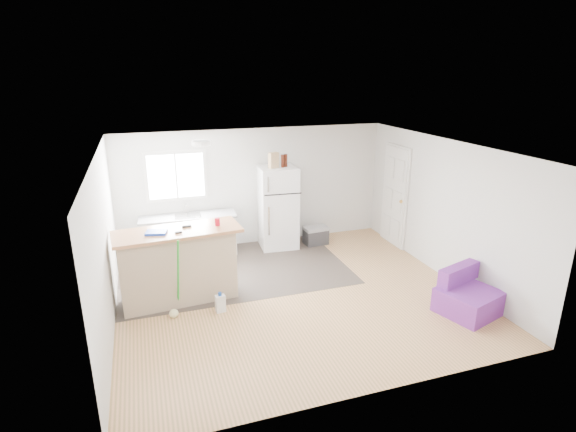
# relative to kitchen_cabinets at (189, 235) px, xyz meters

# --- Properties ---
(room) EXTENTS (5.51, 5.01, 2.41)m
(room) POSITION_rel_kitchen_cabinets_xyz_m (1.41, -2.21, 0.78)
(room) COLOR olive
(room) RESTS_ON ground
(vinyl_zone) EXTENTS (4.05, 2.50, 0.00)m
(vinyl_zone) POSITION_rel_kitchen_cabinets_xyz_m (0.69, -0.96, -0.42)
(vinyl_zone) COLOR #342C27
(vinyl_zone) RESTS_ON floor
(window) EXTENTS (1.18, 0.06, 0.98)m
(window) POSITION_rel_kitchen_cabinets_xyz_m (-0.14, 0.27, 1.13)
(window) COLOR white
(window) RESTS_ON back_wall
(interior_door) EXTENTS (0.11, 0.92, 2.10)m
(interior_door) POSITION_rel_kitchen_cabinets_xyz_m (4.14, -0.66, 0.60)
(interior_door) COLOR white
(interior_door) RESTS_ON right_wall
(ceiling_fixture) EXTENTS (0.30, 0.30, 0.07)m
(ceiling_fixture) POSITION_rel_kitchen_cabinets_xyz_m (0.21, -1.01, 1.94)
(ceiling_fixture) COLOR white
(ceiling_fixture) RESTS_ON ceiling
(kitchen_cabinets) EXTENTS (1.87, 0.67, 1.09)m
(kitchen_cabinets) POSITION_rel_kitchen_cabinets_xyz_m (0.00, 0.00, 0.00)
(kitchen_cabinets) COLOR white
(kitchen_cabinets) RESTS_ON floor
(peninsula) EXTENTS (1.96, 0.89, 1.17)m
(peninsula) POSITION_rel_kitchen_cabinets_xyz_m (-0.36, -1.78, 0.18)
(peninsula) COLOR tan
(peninsula) RESTS_ON floor
(refrigerator) EXTENTS (0.79, 0.75, 1.67)m
(refrigerator) POSITION_rel_kitchen_cabinets_xyz_m (1.80, -0.08, 0.42)
(refrigerator) COLOR white
(refrigerator) RESTS_ON floor
(cooler) EXTENTS (0.52, 0.37, 0.38)m
(cooler) POSITION_rel_kitchen_cabinets_xyz_m (2.58, -0.22, -0.22)
(cooler) COLOR #303033
(cooler) RESTS_ON floor
(purple_seat) EXTENTS (0.98, 0.96, 0.65)m
(purple_seat) POSITION_rel_kitchen_cabinets_xyz_m (3.71, -3.53, -0.18)
(purple_seat) COLOR #782F99
(purple_seat) RESTS_ON floor
(cleaner_jug) EXTENTS (0.16, 0.12, 0.32)m
(cleaner_jug) POSITION_rel_kitchen_cabinets_xyz_m (0.18, -2.37, -0.28)
(cleaner_jug) COLOR silver
(cleaner_jug) RESTS_ON floor
(mop) EXTENTS (0.23, 0.34, 1.22)m
(mop) POSITION_rel_kitchen_cabinets_xyz_m (-0.47, -2.28, -0.19)
(mop) COLOR green
(mop) RESTS_ON floor
(red_cup) EXTENTS (0.10, 0.10, 0.12)m
(red_cup) POSITION_rel_kitchen_cabinets_xyz_m (0.29, -1.76, 0.81)
(red_cup) COLOR red
(red_cup) RESTS_ON peninsula
(blue_tray) EXTENTS (0.34, 0.29, 0.04)m
(blue_tray) POSITION_rel_kitchen_cabinets_xyz_m (-0.64, -1.84, 0.77)
(blue_tray) COLOR #153AC6
(blue_tray) RESTS_ON peninsula
(tool_a) EXTENTS (0.14, 0.06, 0.03)m
(tool_a) POSITION_rel_kitchen_cabinets_xyz_m (-0.18, -1.69, 0.77)
(tool_a) COLOR black
(tool_a) RESTS_ON peninsula
(tool_b) EXTENTS (0.11, 0.06, 0.03)m
(tool_b) POSITION_rel_kitchen_cabinets_xyz_m (-0.32, -1.93, 0.77)
(tool_b) COLOR black
(tool_b) RESTS_ON peninsula
(cardboard_box) EXTENTS (0.22, 0.17, 0.30)m
(cardboard_box) POSITION_rel_kitchen_cabinets_xyz_m (1.70, -0.13, 1.40)
(cardboard_box) COLOR tan
(cardboard_box) RESTS_ON refrigerator
(bottle_left) EXTENTS (0.09, 0.09, 0.25)m
(bottle_left) POSITION_rel_kitchen_cabinets_xyz_m (1.89, -0.13, 1.38)
(bottle_left) COLOR #3C150B
(bottle_left) RESTS_ON refrigerator
(bottle_right) EXTENTS (0.08, 0.08, 0.25)m
(bottle_right) POSITION_rel_kitchen_cabinets_xyz_m (1.96, -0.09, 1.38)
(bottle_right) COLOR #3C150B
(bottle_right) RESTS_ON refrigerator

